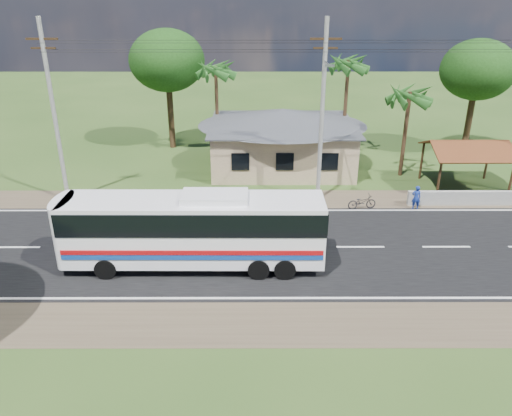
{
  "coord_description": "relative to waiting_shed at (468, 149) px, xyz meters",
  "views": [
    {
      "loc": [
        -1.01,
        -22.99,
        12.4
      ],
      "look_at": [
        -0.96,
        1.0,
        1.81
      ],
      "focal_mm": 35.0,
      "sensor_mm": 36.0,
      "label": 1
    }
  ],
  "objects": [
    {
      "name": "concrete_barrier",
      "position": [
        -1.0,
        -2.9,
        -2.28
      ],
      "size": [
        7.0,
        0.3,
        0.9
      ],
      "primitive_type": "cube",
      "color": "#9E9E99",
      "rests_on": "ground"
    },
    {
      "name": "palm_near",
      "position": [
        -3.5,
        2.5,
        2.98
      ],
      "size": [
        2.8,
        2.8,
        6.7
      ],
      "color": "#47301E",
      "rests_on": "ground"
    },
    {
      "name": "ground",
      "position": [
        -13.0,
        -8.5,
        -2.73
      ],
      "size": [
        120.0,
        120.0,
        0.0
      ],
      "primitive_type": "plane",
      "color": "#284418",
      "rests_on": "ground"
    },
    {
      "name": "motorcycle",
      "position": [
        -7.48,
        -3.52,
        -2.27
      ],
      "size": [
        1.83,
        0.89,
        0.92
      ],
      "primitive_type": "imported",
      "rotation": [
        0.0,
        0.0,
        1.73
      ],
      "color": "black",
      "rests_on": "ground"
    },
    {
      "name": "utility_poles",
      "position": [
        -10.33,
        -2.01,
        3.04
      ],
      "size": [
        32.8,
        2.22,
        11.0
      ],
      "color": "#9E9E99",
      "rests_on": "ground"
    },
    {
      "name": "person",
      "position": [
        -4.21,
        -3.57,
        -1.97
      ],
      "size": [
        0.58,
        0.41,
        1.52
      ],
      "primitive_type": "imported",
      "rotation": [
        0.0,
        0.0,
        3.05
      ],
      "color": "navy",
      "rests_on": "ground"
    },
    {
      "name": "house",
      "position": [
        -12.0,
        4.5,
        -0.09
      ],
      "size": [
        12.4,
        10.0,
        5.0
      ],
      "color": "tan",
      "rests_on": "ground"
    },
    {
      "name": "road",
      "position": [
        -13.0,
        -8.5,
        -2.72
      ],
      "size": [
        120.0,
        16.0,
        0.03
      ],
      "color": "black",
      "rests_on": "ground"
    },
    {
      "name": "coach_bus",
      "position": [
        -16.87,
        -10.36,
        -0.56
      ],
      "size": [
        12.25,
        2.73,
        3.8
      ],
      "rotation": [
        0.0,
        0.0,
        -0.01
      ],
      "color": "white",
      "rests_on": "ground"
    },
    {
      "name": "waiting_shed",
      "position": [
        0.0,
        0.0,
        0.0
      ],
      "size": [
        5.2,
        4.48,
        3.35
      ],
      "color": "#3B2915",
      "rests_on": "ground"
    },
    {
      "name": "palm_mid",
      "position": [
        -7.0,
        7.0,
        4.43
      ],
      "size": [
        2.8,
        2.8,
        8.2
      ],
      "color": "#47301E",
      "rests_on": "ground"
    },
    {
      "name": "tree_behind_shed",
      "position": [
        3.0,
        7.5,
        3.95
      ],
      "size": [
        5.6,
        5.6,
        9.02
      ],
      "color": "#47301E",
      "rests_on": "ground"
    },
    {
      "name": "palm_far",
      "position": [
        -17.0,
        7.5,
        3.95
      ],
      "size": [
        2.8,
        2.8,
        7.7
      ],
      "color": "#47301E",
      "rests_on": "ground"
    },
    {
      "name": "tree_behind_house",
      "position": [
        -21.0,
        9.5,
        4.39
      ],
      "size": [
        6.0,
        6.0,
        9.61
      ],
      "color": "#47301E",
      "rests_on": "ground"
    }
  ]
}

